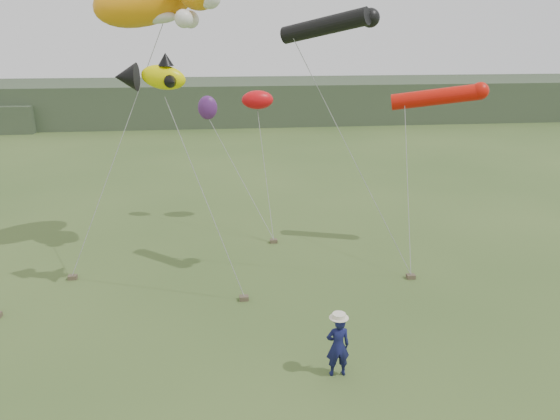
{
  "coord_description": "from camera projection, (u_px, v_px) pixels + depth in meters",
  "views": [
    {
      "loc": [
        -0.94,
        -13.58,
        8.89
      ],
      "look_at": [
        1.02,
        3.0,
        3.42
      ],
      "focal_mm": 35.0,
      "sensor_mm": 36.0,
      "label": 1
    }
  ],
  "objects": [
    {
      "name": "headland",
      "position": [
        194.0,
        102.0,
        56.93
      ],
      "size": [
        90.0,
        13.0,
        4.0
      ],
      "color": "#2D3D28",
      "rests_on": "ground"
    },
    {
      "name": "sandbag_anchors",
      "position": [
        207.0,
        279.0,
        20.42
      ],
      "size": [
        14.8,
        5.79,
        0.16
      ],
      "color": "brown",
      "rests_on": "ground"
    },
    {
      "name": "tube_kites",
      "position": [
        403.0,
        70.0,
        20.11
      ],
      "size": [
        8.46,
        4.81,
        3.82
      ],
      "color": "black",
      "rests_on": "ground"
    },
    {
      "name": "misc_kites",
      "position": [
        239.0,
        103.0,
        24.98
      ],
      "size": [
        3.46,
        1.11,
        1.34
      ],
      "color": "red",
      "rests_on": "ground"
    },
    {
      "name": "festival_attendant",
      "position": [
        338.0,
        346.0,
        14.59
      ],
      "size": [
        0.65,
        0.44,
        1.77
      ],
      "primitive_type": "imported",
      "rotation": [
        0.0,
        0.0,
        3.17
      ],
      "color": "#111543",
      "rests_on": "ground"
    },
    {
      "name": "ground",
      "position": [
        257.0,
        356.0,
        15.69
      ],
      "size": [
        120.0,
        120.0,
        0.0
      ],
      "primitive_type": "plane",
      "color": "#385123",
      "rests_on": "ground"
    },
    {
      "name": "fish_kite",
      "position": [
        150.0,
        76.0,
        17.16
      ],
      "size": [
        2.37,
        1.56,
        1.23
      ],
      "color": "#E4DD00",
      "rests_on": "ground"
    }
  ]
}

